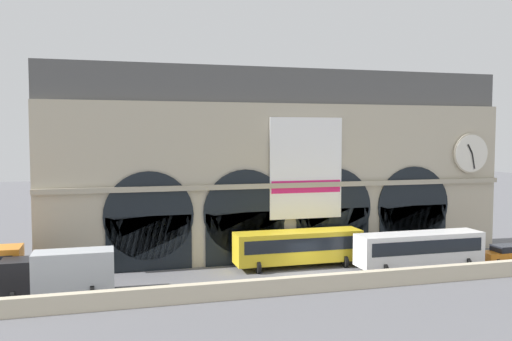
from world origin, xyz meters
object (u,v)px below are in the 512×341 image
Objects in this scene: bus_center at (298,247)px; car_east at (506,254)px; box_truck_west at (60,271)px; bus_mideast at (419,249)px.

bus_center is 18.62m from car_east.
car_east is at bearing -10.33° from bus_center.
car_east is (37.17, -0.20, -0.90)m from box_truck_west.
car_east is at bearing 0.94° from bus_mideast.
box_truck_west reaches higher than bus_mideast.
car_east is (18.29, -3.33, -0.98)m from bus_center.
bus_center and bus_mideast have the same top height.
box_truck_west is 1.70× the size of car_east.
bus_mideast is at bearing -0.69° from box_truck_west.
bus_mideast is at bearing -179.06° from car_east.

